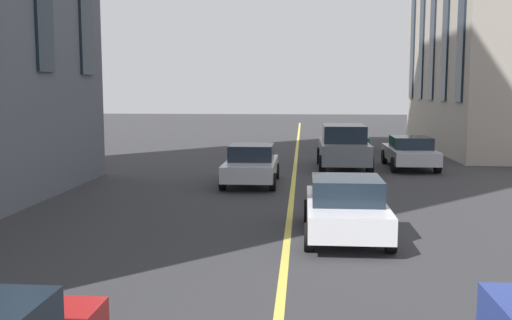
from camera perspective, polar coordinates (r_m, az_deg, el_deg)
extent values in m
cube|color=#D8C64C|center=(18.83, 3.54, -3.38)|extent=(80.00, 0.16, 0.01)
cube|color=#B7BABF|center=(20.75, -0.49, -0.81)|extent=(3.90, 1.75, 0.55)
cube|color=#19232D|center=(20.87, -0.44, 0.76)|extent=(1.64, 1.54, 0.55)
cylinder|color=black|center=(19.46, 1.64, -2.15)|extent=(0.60, 0.21, 0.60)
cylinder|color=black|center=(19.62, -3.27, -2.08)|extent=(0.60, 0.21, 0.60)
cylinder|color=black|center=(22.00, 1.99, -1.09)|extent=(0.60, 0.21, 0.60)
cylinder|color=black|center=(22.14, -2.36, -1.04)|extent=(0.60, 0.21, 0.60)
cube|color=slate|center=(24.92, 8.53, 0.89)|extent=(4.70, 1.95, 0.80)
cube|color=#19232D|center=(24.85, 8.56, 2.61)|extent=(2.59, 1.72, 0.70)
cylinder|color=black|center=(26.45, 6.26, 0.41)|extent=(0.76, 0.27, 0.76)
cylinder|color=black|center=(26.57, 10.30, 0.36)|extent=(0.76, 0.27, 0.76)
cylinder|color=black|center=(23.38, 6.48, -0.46)|extent=(0.76, 0.27, 0.76)
cylinder|color=black|center=(23.51, 11.04, -0.50)|extent=(0.76, 0.27, 0.76)
cube|color=#1E6038|center=(32.46, 9.11, 1.91)|extent=(3.90, 1.75, 0.55)
cube|color=#19232D|center=(32.22, 9.16, 2.86)|extent=(1.64, 1.54, 0.55)
cylinder|color=black|center=(33.71, 7.51, 1.66)|extent=(0.60, 0.21, 0.60)
cylinder|color=black|center=(33.84, 10.35, 1.62)|extent=(0.60, 0.21, 0.60)
cylinder|color=black|center=(31.15, 7.74, 1.22)|extent=(0.60, 0.21, 0.60)
cylinder|color=black|center=(31.29, 10.82, 1.19)|extent=(0.60, 0.21, 0.60)
cube|color=#B7BABF|center=(25.89, 14.76, 0.55)|extent=(4.40, 1.80, 0.55)
cube|color=#19232D|center=(25.62, 14.88, 1.66)|extent=(1.85, 1.58, 0.50)
cylinder|color=black|center=(27.21, 12.42, 0.34)|extent=(0.64, 0.22, 0.64)
cylinder|color=black|center=(27.49, 15.99, 0.30)|extent=(0.64, 0.22, 0.64)
cylinder|color=black|center=(24.35, 13.33, -0.45)|extent=(0.64, 0.22, 0.64)
cylinder|color=black|center=(24.68, 17.30, -0.48)|extent=(0.64, 0.22, 0.64)
cube|color=silver|center=(13.59, 8.72, -5.03)|extent=(3.90, 1.75, 0.55)
cube|color=#19232D|center=(13.30, 8.83, -2.88)|extent=(1.64, 1.54, 0.55)
cylinder|color=black|center=(14.87, 5.11, -5.02)|extent=(0.60, 0.21, 0.60)
cylinder|color=black|center=(14.98, 11.57, -5.04)|extent=(0.60, 0.21, 0.60)
cylinder|color=black|center=(12.36, 5.20, -7.49)|extent=(0.60, 0.21, 0.60)
cylinder|color=black|center=(12.50, 13.00, -7.48)|extent=(0.60, 0.21, 0.60)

